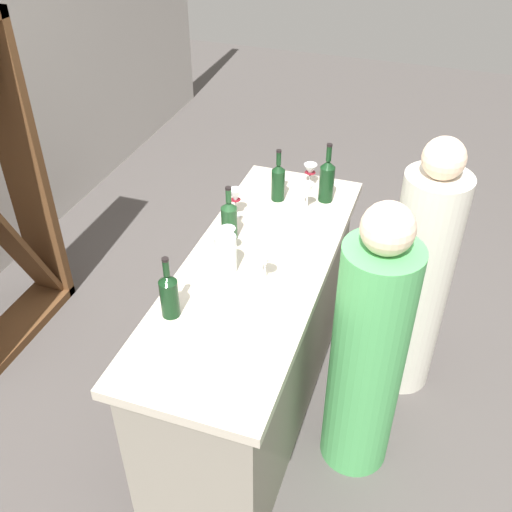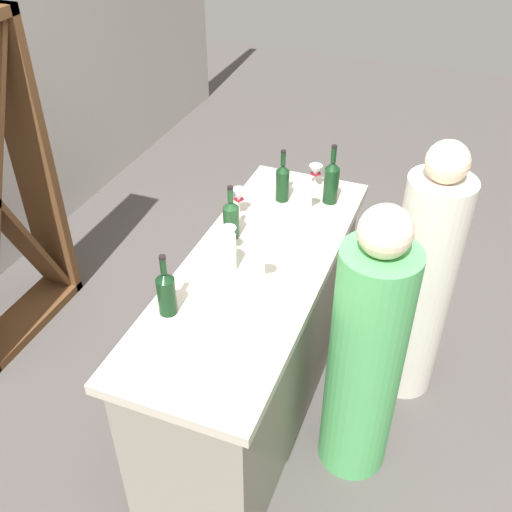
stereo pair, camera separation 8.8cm
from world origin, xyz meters
name	(u,v)px [view 1 (the left image)]	position (x,y,z in m)	size (l,w,h in m)	color
ground_plane	(256,401)	(0.00, 0.00, 0.00)	(12.00, 12.00, 0.00)	#4C4744
bar_counter	(256,339)	(0.00, 0.00, 0.50)	(1.84, 0.66, 0.99)	gray
wine_bottle_leftmost_dark_green	(169,294)	(-0.44, 0.23, 1.10)	(0.08, 0.08, 0.30)	black
wine_bottle_second_left_olive_green	(229,219)	(0.17, 0.20, 1.10)	(0.08, 0.08, 0.29)	#193D1E
wine_bottle_center_dark_green	(278,181)	(0.60, 0.08, 1.10)	(0.07, 0.07, 0.30)	black
wine_bottle_second_right_dark_green	(327,179)	(0.67, -0.17, 1.12)	(0.08, 0.08, 0.34)	black
wine_glass_near_left	(308,192)	(0.54, -0.10, 1.10)	(0.07, 0.07, 0.16)	white
wine_glass_near_center	(265,261)	(-0.10, -0.08, 1.10)	(0.07, 0.07, 0.15)	white
wine_glass_near_right	(310,171)	(0.79, -0.05, 1.08)	(0.07, 0.07, 0.14)	white
wine_glass_far_left	(228,236)	(0.04, 0.15, 1.09)	(0.08, 0.08, 0.15)	white
wine_glass_far_center	(235,198)	(0.37, 0.24, 1.09)	(0.06, 0.06, 0.16)	white
water_pitcher	(226,254)	(-0.09, 0.12, 1.08)	(0.10, 0.10, 0.19)	silver
person_left_guest	(367,356)	(-0.13, -0.59, 0.70)	(0.39, 0.39, 1.52)	#4CA559
person_center_guest	(418,281)	(0.48, -0.74, 0.71)	(0.37, 0.37, 1.54)	beige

